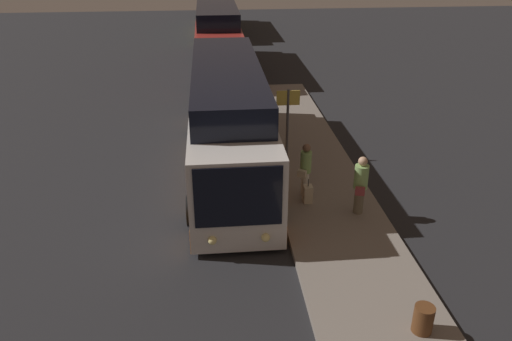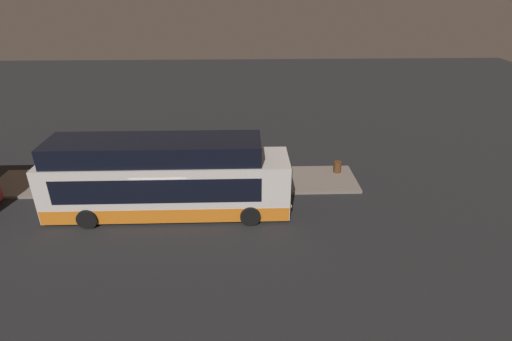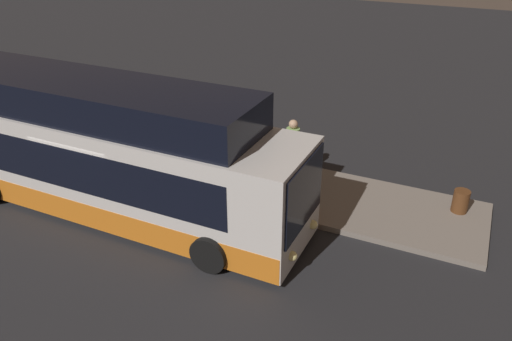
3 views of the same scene
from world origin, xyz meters
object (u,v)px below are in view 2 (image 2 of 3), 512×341
at_px(passenger_boarding, 226,169).
at_px(trash_bin, 337,167).
at_px(sign_post, 162,158).
at_px(bus_lead, 165,181).
at_px(suitcase, 235,180).
at_px(passenger_waiting, 250,157).

xyz_separation_m(passenger_boarding, trash_bin, (6.36, 1.40, -0.65)).
bearing_deg(passenger_boarding, sign_post, -54.17).
bearing_deg(passenger_boarding, bus_lead, -14.97).
distance_m(bus_lead, sign_post, 2.33).
relative_size(suitcase, trash_bin, 1.23).
bearing_deg(suitcase, passenger_boarding, -178.85).
distance_m(passenger_waiting, sign_post, 4.90).
height_order(passenger_boarding, trash_bin, passenger_boarding).
bearing_deg(suitcase, bus_lead, -143.96).
distance_m(passenger_boarding, trash_bin, 6.54).
relative_size(passenger_boarding, sign_post, 0.69).
height_order(sign_post, trash_bin, sign_post).
bearing_deg(sign_post, passenger_waiting, 18.11).
distance_m(bus_lead, suitcase, 4.19).
height_order(passenger_waiting, trash_bin, passenger_waiting).
bearing_deg(passenger_waiting, passenger_boarding, -25.43).
distance_m(passenger_boarding, sign_post, 3.36).
bearing_deg(bus_lead, passenger_waiting, 42.89).
distance_m(suitcase, trash_bin, 6.01).
height_order(bus_lead, trash_bin, bus_lead).
relative_size(passenger_boarding, suitcase, 2.22).
height_order(suitcase, sign_post, sign_post).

